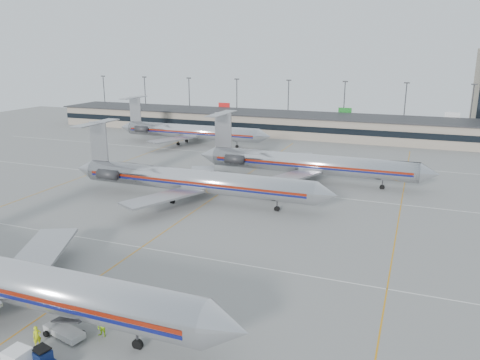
% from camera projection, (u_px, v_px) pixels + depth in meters
% --- Properties ---
extents(ground, '(260.00, 260.00, 0.00)m').
position_uv_depth(ground, '(91.00, 282.00, 50.43)').
color(ground, gray).
rests_on(ground, ground).
extents(apron_markings, '(160.00, 0.15, 0.02)m').
position_uv_depth(apron_markings, '(141.00, 247.00, 59.42)').
color(apron_markings, silver).
rests_on(apron_markings, ground).
extents(terminal, '(162.00, 17.00, 6.25)m').
position_uv_depth(terminal, '(305.00, 125.00, 137.72)').
color(terminal, gray).
rests_on(terminal, ground).
extents(light_mast_row, '(163.60, 0.40, 15.28)m').
position_uv_depth(light_mast_row, '(316.00, 102.00, 148.90)').
color(light_mast_row, '#38383D').
rests_on(light_mast_row, ground).
extents(jet_second_row, '(47.19, 27.79, 12.35)m').
position_uv_depth(jet_second_row, '(190.00, 180.00, 77.25)').
color(jet_second_row, silver).
rests_on(jet_second_row, ground).
extents(jet_third_row, '(45.78, 28.16, 12.52)m').
position_uv_depth(jet_third_row, '(305.00, 163.00, 88.58)').
color(jet_third_row, silver).
rests_on(jet_third_row, ground).
extents(jet_back_row, '(44.33, 27.27, 12.12)m').
position_uv_depth(jet_back_row, '(189.00, 131.00, 124.62)').
color(jet_back_row, silver).
rests_on(jet_back_row, ground).
extents(belt_loader, '(4.95, 2.38, 2.54)m').
position_uv_depth(belt_loader, '(65.00, 330.00, 40.66)').
color(belt_loader, '#AAAAAA').
rests_on(belt_loader, ground).
extents(ramp_worker_near, '(0.72, 0.80, 1.84)m').
position_uv_depth(ramp_worker_near, '(37.00, 336.00, 39.33)').
color(ramp_worker_near, '#D5E615').
rests_on(ramp_worker_near, ground).
extents(ramp_worker_far, '(0.95, 0.75, 1.90)m').
position_uv_depth(ramp_worker_far, '(102.00, 327.00, 40.65)').
color(ramp_worker_far, '#89C812').
rests_on(ramp_worker_far, ground).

